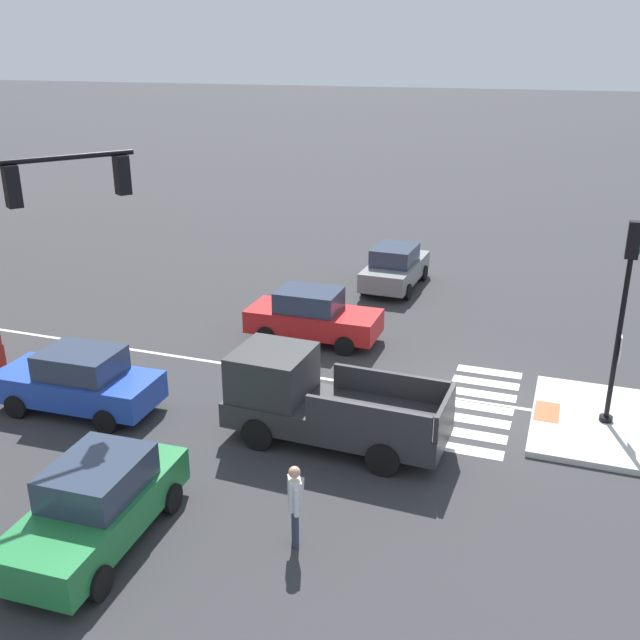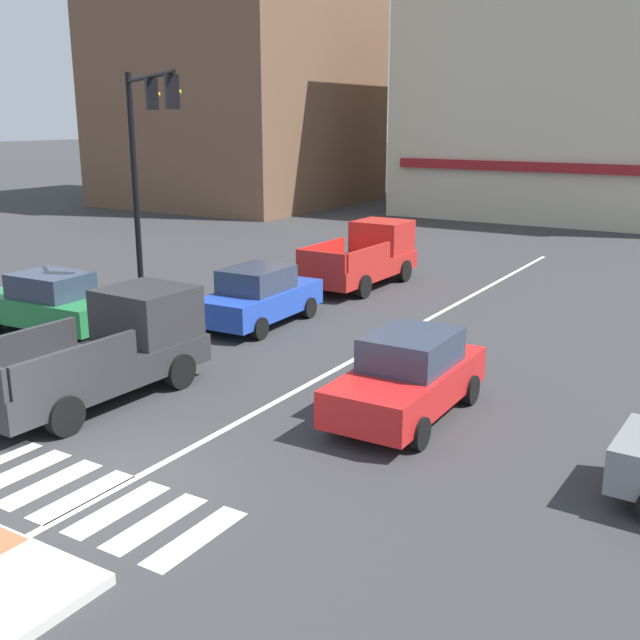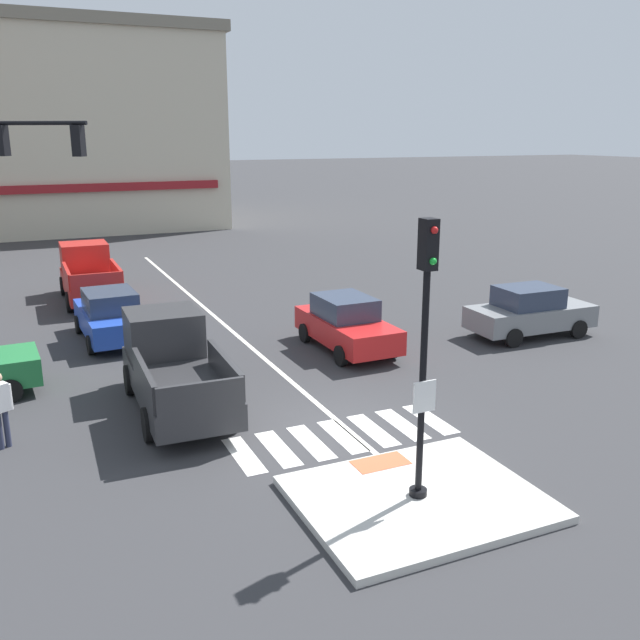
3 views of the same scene
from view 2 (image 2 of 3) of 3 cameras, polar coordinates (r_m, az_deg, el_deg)
The scene contains 16 objects.
ground_plane at distance 12.61m, azimuth -16.45°, elevation -12.09°, with size 300.00×300.00×0.00m, color #333335.
crosswalk_stripe_b at distance 13.53m, azimuth -21.74°, elevation -10.63°, with size 0.44×1.80×0.01m, color silver.
crosswalk_stripe_c at distance 12.97m, azimuth -19.69°, elevation -11.55°, with size 0.44×1.80×0.01m, color silver.
crosswalk_stripe_d at distance 12.44m, azimuth -17.45°, elevation -12.54°, with size 0.44×1.80×0.01m, color silver.
crosswalk_stripe_e at distance 11.93m, azimuth -15.00°, elevation -13.59°, with size 0.44×1.80×0.01m, color silver.
crosswalk_stripe_f at distance 11.45m, azimuth -12.30°, elevation -14.70°, with size 0.44×1.80×0.01m, color silver.
crosswalk_stripe_g at distance 11.00m, azimuth -9.35°, elevation -15.87°, with size 0.44×1.80×0.01m, color silver.
lane_centre_line at distance 20.02m, azimuth 5.65°, elevation -1.31°, with size 0.14×28.00×0.01m, color silver.
traffic_light_mast at distance 22.55m, azimuth -13.10°, elevation 12.59°, with size 4.67×3.17×6.89m.
building_corner_left at distance 48.52m, azimuth 19.90°, elevation 15.46°, with size 19.83×15.12×13.34m.
building_corner_right at distance 52.19m, azimuth -6.21°, elevation 19.32°, with size 14.78×15.25×19.10m.
car_blue_westbound_far at distance 21.04m, azimuth -4.59°, elevation 1.79°, with size 1.96×4.16×1.64m.
car_red_eastbound_mid at distance 14.65m, azimuth 6.67°, elevation -4.22°, with size 1.88×4.12×1.64m.
car_green_cross_left at distance 21.44m, azimuth -19.72°, elevation 1.20°, with size 4.17×1.98×1.64m.
pickup_truck_red_westbound_distant at distance 26.15m, azimuth 3.53°, elevation 4.81°, with size 2.09×5.11×2.08m.
pickup_truck_charcoal_westbound_near at distance 16.17m, azimuth -15.66°, elevation -2.21°, with size 2.18×5.16×2.08m.
Camera 2 is at (8.60, -7.31, 5.62)m, focal length 42.47 mm.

